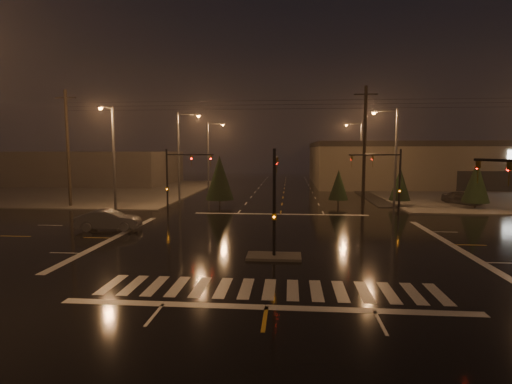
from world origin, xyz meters
TOP-DOWN VIEW (x-y plane):
  - ground at (0.00, 0.00)m, footprint 140.00×140.00m
  - sidewalk_ne at (30.00, 30.00)m, footprint 36.00×36.00m
  - sidewalk_nw at (-30.00, 30.00)m, footprint 36.00×36.00m
  - median_island at (0.00, -4.00)m, footprint 3.00×1.60m
  - crosswalk at (0.00, -9.00)m, footprint 15.00×2.60m
  - stop_bar_near at (0.00, -11.00)m, footprint 16.00×0.50m
  - stop_bar_far at (0.00, 11.00)m, footprint 16.00×0.50m
  - retail_building at (35.00, 45.99)m, footprint 60.20×28.30m
  - commercial_block at (-35.00, 42.00)m, footprint 30.00×18.00m
  - signal_mast_median at (0.00, -3.07)m, footprint 0.25×4.59m
  - signal_mast_ne at (9.50, 10.14)m, footprint 4.84×1.86m
  - signal_mast_nw at (-9.50, 10.14)m, footprint 4.84×1.86m
  - streetlight_1 at (-11.18, 18.00)m, footprint 2.77×0.32m
  - streetlight_2 at (-11.18, 34.00)m, footprint 2.77×0.32m
  - streetlight_3 at (11.18, 16.00)m, footprint 2.77×0.32m
  - streetlight_4 at (11.18, 36.00)m, footprint 2.77×0.32m
  - streetlight_5 at (-16.00, 11.18)m, footprint 0.32×2.77m
  - utility_pole_0 at (-22.00, 14.00)m, footprint 2.20×0.32m
  - utility_pole_1 at (8.00, 14.00)m, footprint 2.20×0.32m
  - conifer_0 at (12.28, 16.94)m, footprint 2.15×2.15m
  - conifer_1 at (19.37, 15.81)m, footprint 2.62×2.62m
  - conifer_3 at (-6.53, 15.83)m, footprint 2.97×2.97m
  - conifer_4 at (5.93, 16.72)m, footprint 2.03×2.03m
  - car_parked at (19.45, 19.18)m, footprint 3.63×4.52m
  - car_crossing at (-12.52, 2.61)m, footprint 4.76×2.20m

SIDE VIEW (x-z plane):
  - ground at x=0.00m, z-range 0.00..0.00m
  - crosswalk at x=0.00m, z-range 0.00..0.01m
  - stop_bar_near at x=0.00m, z-range 0.00..0.01m
  - stop_bar_far at x=0.00m, z-range 0.00..0.01m
  - sidewalk_ne at x=30.00m, z-range 0.00..0.12m
  - sidewalk_nw at x=-30.00m, z-range 0.00..0.12m
  - median_island at x=0.00m, z-range 0.00..0.15m
  - car_parked at x=19.45m, z-range 0.00..1.45m
  - car_crossing at x=-12.52m, z-range 0.00..1.51m
  - conifer_4 at x=5.93m, z-range 0.35..4.22m
  - conifer_0 at x=12.28m, z-range 0.35..4.41m
  - conifer_1 at x=19.37m, z-range 0.35..5.15m
  - commercial_block at x=-35.00m, z-range 0.00..5.60m
  - conifer_3 at x=-6.53m, z-range 0.35..5.69m
  - signal_mast_median at x=0.00m, z-range 0.75..6.75m
  - signal_mast_ne at x=9.50m, z-range 0.79..6.79m
  - signal_mast_nw at x=-9.50m, z-range 0.79..6.79m
  - retail_building at x=35.00m, z-range 0.24..7.44m
  - streetlight_1 at x=-11.18m, z-range 0.80..10.80m
  - streetlight_2 at x=-11.18m, z-range 0.80..10.80m
  - streetlight_3 at x=11.18m, z-range 0.80..10.80m
  - streetlight_4 at x=11.18m, z-range 0.80..10.80m
  - streetlight_5 at x=-16.00m, z-range 0.80..10.80m
  - utility_pole_0 at x=-22.00m, z-range 0.13..12.13m
  - utility_pole_1 at x=8.00m, z-range 0.13..12.13m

